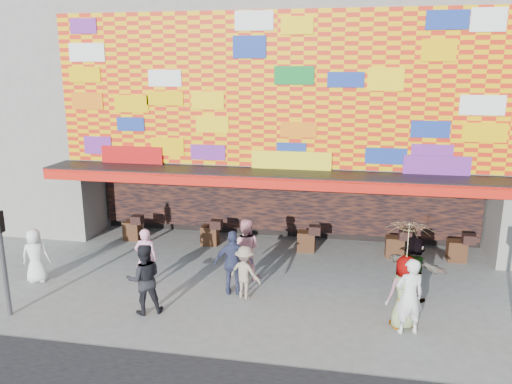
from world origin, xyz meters
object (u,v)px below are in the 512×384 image
ped_h (409,296)px  parasol (409,243)px  ped_e (233,263)px  ped_a (36,256)px  ped_f (414,268)px  signal_left (2,248)px  ped_c (144,279)px  ped_b (146,257)px  ped_g (405,292)px  ped_d (245,272)px  ped_i (245,249)px

ped_h → parasol: (-0.08, 0.27, 1.26)m
ped_h → parasol: parasol is taller
ped_e → ped_h: size_ratio=0.98×
ped_a → ped_e: ped_e is taller
ped_f → signal_left: bearing=50.0°
ped_c → ped_h: size_ratio=0.99×
ped_b → ped_g: size_ratio=0.95×
ped_c → ped_f: bearing=170.7°
ped_d → ped_f: bearing=-151.0°
ped_e → ped_i: same height
ped_e → ped_f: ped_e is taller
signal_left → ped_f: 10.85m
ped_b → ped_g: ped_g is taller
ped_g → ped_e: bearing=-39.4°
ped_b → parasol: 7.41m
ped_b → parasol: bearing=159.7°
ped_i → ped_d: bearing=101.0°
ped_b → ped_i: bearing=-170.3°
ped_f → parasol: bearing=110.7°
ped_g → parasol: (0.00, -0.00, 1.29)m
ped_g → signal_left: bearing=-19.4°
ped_b → ped_f: ped_f is taller
ped_f → parasol: parasol is taller
signal_left → ped_d: 6.31m
ped_d → ped_e: size_ratio=0.80×
ped_c → ped_d: bearing=-176.6°
ped_a → ped_f: ped_f is taller
ped_c → ped_g: (6.58, 0.48, -0.02)m
ped_d → ped_g: 4.28m
ped_b → ped_e: size_ratio=0.94×
ped_f → ped_i: size_ratio=0.99×
signal_left → ped_f: (10.42, 2.88, -0.93)m
ped_c → ped_g: bearing=158.2°
ped_e → ped_i: size_ratio=1.00×
ped_e → ped_g: bearing=153.5°
ped_h → parasol: bearing=-90.2°
ped_b → ped_h: 7.42m
ped_d → ped_g: size_ratio=0.81×
ped_d → parasol: (4.19, -0.87, 1.46)m
ped_i → ped_b: bearing=20.8°
signal_left → ped_g: (10.03, 1.27, -0.93)m
parasol → ped_f: bearing=76.1°
ped_f → ped_g: 1.66m
ped_a → ped_b: ped_b is taller
ped_h → ped_c: bearing=-15.4°
ped_a → ped_i: ped_i is taller
ped_a → ped_e: bearing=164.5°
ped_i → ped_g: bearing=153.6°
ped_f → parasol: 2.10m
ped_c → parasol: size_ratio=0.95×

